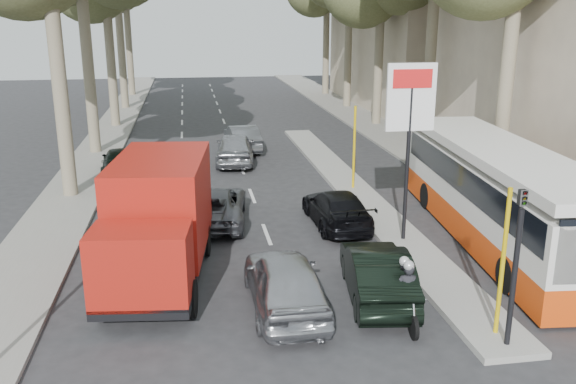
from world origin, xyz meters
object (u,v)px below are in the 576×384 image
Objects in this scene: red_truck at (159,219)px; city_bus at (498,192)px; silver_hatchback at (285,281)px; dark_hatchback at (377,273)px; motorcycle at (405,292)px.

red_truck is 0.53× the size of city_bus.
silver_hatchback is 1.03× the size of dark_hatchback.
silver_hatchback is 2.40m from dark_hatchback.
city_bus is (4.95, 3.34, 0.94)m from dark_hatchback.
red_truck is 6.69m from motorcycle.
dark_hatchback is 0.35× the size of city_bus.
city_bus is 6.25× the size of motorcycle.
city_bus is at bearing 13.89° from red_truck.
red_truck is at bearing -13.37° from dark_hatchback.
silver_hatchback is 8.22m from city_bus.
motorcycle is at bearing -23.72° from red_truck.
dark_hatchback is at bearing -14.07° from red_truck.
motorcycle is at bearing 109.29° from dark_hatchback.
silver_hatchback is 0.36× the size of city_bus.
red_truck reaches higher than silver_hatchback.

